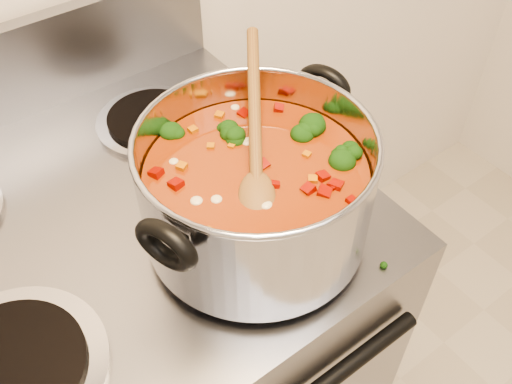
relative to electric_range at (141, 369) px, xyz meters
The scene contains 4 objects.
electric_range is the anchor object (origin of this frame).
stockpot 0.59m from the electric_range, 42.42° to the right, with size 0.36×0.30×0.18m.
wooden_spoon 0.64m from the electric_range, 37.76° to the right, with size 0.19×0.25×0.10m.
cooktop_crumbs 0.50m from the electric_range, 44.09° to the right, with size 0.31×0.34×0.01m.
Camera 1 is at (-0.20, 0.60, 1.54)m, focal length 40.00 mm.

